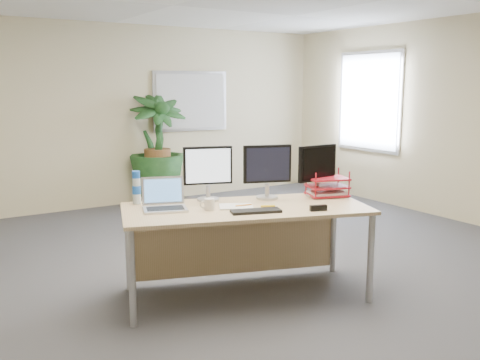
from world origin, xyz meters
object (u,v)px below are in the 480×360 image
floor_plant (158,156)px  laptop (164,201)px  desk (243,223)px  monitor_left (208,170)px  monitor_right (267,168)px

floor_plant → laptop: (-1.43, -3.45, 0.10)m
desk → monitor_left: (-0.18, 0.29, 0.45)m
floor_plant → laptop: floor_plant is taller
desk → monitor_left: bearing=122.6°
floor_plant → monitor_left: bearing=-106.0°
desk → laptop: bearing=163.2°
monitor_left → desk: bearing=-57.4°
monitor_left → monitor_right: size_ratio=0.99×
monitor_left → laptop: (-0.47, -0.09, -0.22)m
monitor_left → monitor_right: (0.49, -0.21, 0.00)m
floor_plant → monitor_left: size_ratio=3.10×
monitor_left → monitor_right: bearing=-23.3°
monitor_right → laptop: monitor_right is taller
desk → monitor_right: monitor_right is taller
monitor_left → monitor_right: monitor_right is taller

